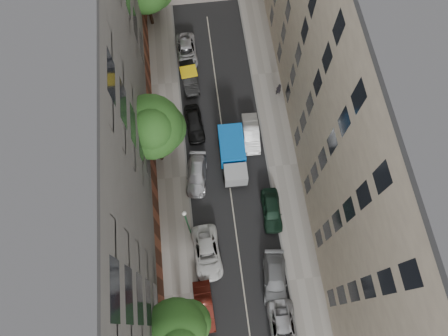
{
  "coord_description": "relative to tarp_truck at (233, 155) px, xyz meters",
  "views": [
    {
      "loc": [
        -2.13,
        -14.33,
        36.76
      ],
      "look_at": [
        -0.62,
        -1.94,
        6.0
      ],
      "focal_mm": 32.0,
      "sensor_mm": 36.0,
      "label": 1
    }
  ],
  "objects": [
    {
      "name": "ground",
      "position": [
        -0.6,
        -1.14,
        -1.47
      ],
      "size": [
        120.0,
        120.0,
        0.0
      ],
      "primitive_type": "plane",
      "color": "#4C4C49",
      "rests_on": "ground"
    },
    {
      "name": "road_surface",
      "position": [
        -0.6,
        -1.14,
        -1.46
      ],
      "size": [
        8.0,
        44.0,
        0.02
      ],
      "primitive_type": "cube",
      "color": "black",
      "rests_on": "ground"
    },
    {
      "name": "sidewalk_left",
      "position": [
        -6.1,
        -1.14,
        -1.4
      ],
      "size": [
        3.0,
        44.0,
        0.15
      ],
      "primitive_type": "cube",
      "color": "gray",
      "rests_on": "ground"
    },
    {
      "name": "sidewalk_right",
      "position": [
        4.9,
        -1.14,
        -1.4
      ],
      "size": [
        3.0,
        44.0,
        0.15
      ],
      "primitive_type": "cube",
      "color": "gray",
      "rests_on": "ground"
    },
    {
      "name": "building_left",
      "position": [
        -11.6,
        -1.14,
        8.53
      ],
      "size": [
        8.0,
        44.0,
        20.0
      ],
      "primitive_type": "cube",
      "color": "#504D4B",
      "rests_on": "ground"
    },
    {
      "name": "building_right",
      "position": [
        10.4,
        -1.14,
        8.53
      ],
      "size": [
        8.0,
        44.0,
        20.0
      ],
      "primitive_type": "cube",
      "color": "#B9A990",
      "rests_on": "ground"
    },
    {
      "name": "tarp_truck",
      "position": [
        0.0,
        0.0,
        0.0
      ],
      "size": [
        2.43,
        5.82,
        2.67
      ],
      "rotation": [
        0.0,
        0.0,
        -0.02
      ],
      "color": "black",
      "rests_on": "ground"
    },
    {
      "name": "car_left_1",
      "position": [
        -4.2,
        -13.47,
        -0.76
      ],
      "size": [
        1.65,
        4.35,
        1.42
      ],
      "primitive_type": "imported",
      "rotation": [
        0.0,
        0.0,
        0.03
      ],
      "color": "#4D160F",
      "rests_on": "ground"
    },
    {
      "name": "car_left_2",
      "position": [
        -3.47,
        -8.94,
        -0.76
      ],
      "size": [
        2.61,
        5.24,
        1.43
      ],
      "primitive_type": "imported",
      "rotation": [
        0.0,
        0.0,
        0.05
      ],
      "color": "silver",
      "rests_on": "ground"
    },
    {
      "name": "car_left_3",
      "position": [
        -3.67,
        -1.34,
        -0.81
      ],
      "size": [
        2.54,
        4.82,
        1.33
      ],
      "primitive_type": "imported",
      "rotation": [
        0.0,
        0.0,
        -0.15
      ],
      "color": "silver",
      "rests_on": "ground"
    },
    {
      "name": "car_left_4",
      "position": [
        -3.4,
        4.26,
        -0.73
      ],
      "size": [
        2.06,
        4.47,
        1.49
      ],
      "primitive_type": "imported",
      "rotation": [
        0.0,
        0.0,
        0.07
      ],
      "color": "black",
      "rests_on": "ground"
    },
    {
      "name": "car_left_5",
      "position": [
        -3.4,
        9.86,
        -0.74
      ],
      "size": [
        1.98,
        4.55,
        1.46
      ],
      "primitive_type": "imported",
      "rotation": [
        0.0,
        0.0,
        0.1
      ],
      "color": "black",
      "rests_on": "ground"
    },
    {
      "name": "car_left_6",
      "position": [
        -3.4,
        13.46,
        -0.8
      ],
      "size": [
        2.34,
        4.92,
        1.35
      ],
      "primitive_type": "imported",
      "rotation": [
        0.0,
        0.0,
        0.02
      ],
      "color": "#B2B3B7",
      "rests_on": "ground"
    },
    {
      "name": "car_right_0",
      "position": [
        2.2,
        -16.14,
        -0.77
      ],
      "size": [
        2.45,
        5.09,
        1.4
      ],
      "primitive_type": "imported",
      "rotation": [
        0.0,
        0.0,
        -0.03
      ],
      "color": "silver",
      "rests_on": "ground"
    },
    {
      "name": "car_right_1",
      "position": [
        2.2,
        -11.94,
        -0.75
      ],
      "size": [
        2.6,
        5.17,
        1.44
      ],
      "primitive_type": "imported",
      "rotation": [
        0.0,
        0.0,
        -0.12
      ],
      "color": "gray",
      "rests_on": "ground"
    },
    {
      "name": "car_right_2",
      "position": [
        2.95,
        -5.74,
        -0.74
      ],
      "size": [
        1.9,
        4.38,
        1.47
      ],
      "primitive_type": "imported",
      "rotation": [
        0.0,
        0.0,
        -0.04
      ],
      "color": "black",
      "rests_on": "ground"
    },
    {
      "name": "car_right_3",
      "position": [
        2.2,
        2.46,
        -0.74
      ],
      "size": [
        1.74,
        4.52,
        1.47
      ],
      "primitive_type": "imported",
      "rotation": [
        0.0,
        0.0,
        -0.04
      ],
      "color": "silver",
      "rests_on": "ground"
    },
    {
      "name": "tree_near",
      "position": [
        -6.12,
        -15.21,
        4.17
      ],
      "size": [
        4.93,
        4.6,
        8.17
      ],
      "color": "#382619",
      "rests_on": "sidewalk_left"
    },
    {
      "name": "tree_mid",
      "position": [
        -6.9,
        0.95,
        5.15
      ],
      "size": [
        5.81,
        5.61,
        9.69
      ],
      "color": "#382619",
      "rests_on": "sidewalk_left"
    },
    {
      "name": "lamp_post",
      "position": [
        -4.8,
        -6.79,
        2.8
      ],
      "size": [
        0.36,
        0.36,
        6.74
      ],
      "color": "#164F27",
      "rests_on": "sidewalk_left"
    },
    {
      "name": "pedestrian",
      "position": [
        5.8,
        7.13,
        -0.47
      ],
      "size": [
        0.69,
        0.52,
        1.7
      ],
      "primitive_type": "imported",
      "rotation": [
        0.0,
        0.0,
        3.35
      ],
      "color": "black",
      "rests_on": "sidewalk_right"
    }
  ]
}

